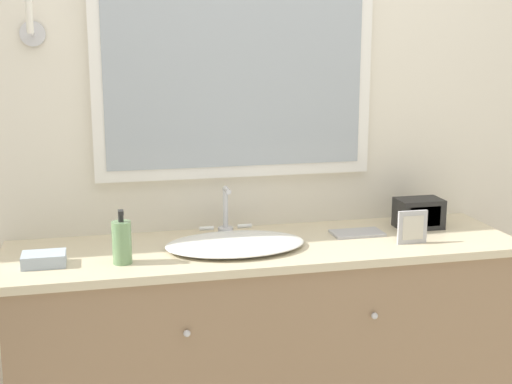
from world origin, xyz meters
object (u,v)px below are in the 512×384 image
appliance_box (419,213)px  picture_frame (412,227)px  soap_bottle (122,242)px  sink_basin (235,243)px

appliance_box → picture_frame: size_ratio=1.44×
picture_frame → soap_bottle: bearing=179.6°
sink_basin → picture_frame: (0.65, -0.10, 0.04)m
soap_bottle → picture_frame: (1.06, -0.01, -0.01)m
sink_basin → soap_bottle: 0.42m
appliance_box → sink_basin: bearing=-172.2°
soap_bottle → appliance_box: (1.18, 0.19, -0.02)m
soap_bottle → appliance_box: size_ratio=1.04×
appliance_box → picture_frame: picture_frame is taller
picture_frame → appliance_box: bearing=58.5°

